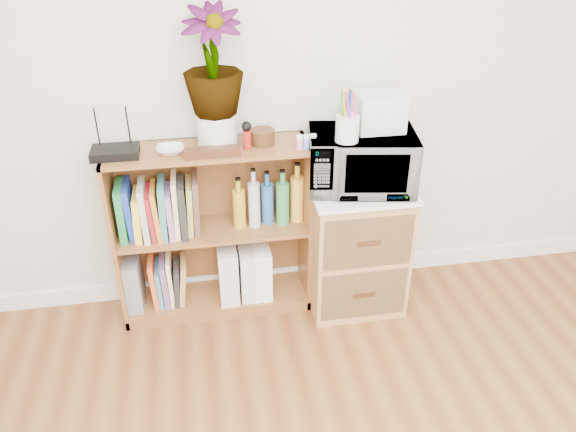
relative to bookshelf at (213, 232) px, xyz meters
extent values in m
cube|color=white|center=(0.35, 0.14, -0.42)|extent=(4.00, 0.02, 0.10)
cube|color=brown|center=(0.00, 0.00, 0.00)|extent=(1.00, 0.30, 0.95)
cube|color=#9E7542|center=(0.75, -0.08, -0.12)|extent=(0.50, 0.45, 0.70)
imported|color=white|center=(0.75, -0.08, 0.39)|extent=(0.57, 0.43, 0.29)
cylinder|color=white|center=(0.65, -0.16, 0.59)|extent=(0.11, 0.11, 0.12)
cube|color=silver|center=(0.84, -0.04, 0.62)|extent=(0.23, 0.19, 0.18)
cube|color=black|center=(-0.42, -0.02, 0.49)|extent=(0.22, 0.15, 0.04)
imported|color=silver|center=(-0.17, -0.03, 0.49)|extent=(0.13, 0.13, 0.03)
cylinder|color=silver|center=(0.06, 0.02, 0.56)|extent=(0.19, 0.19, 0.16)
imported|color=#3B7830|center=(0.06, 0.02, 0.88)|extent=(0.28, 0.28, 0.49)
cube|color=#38220F|center=(0.02, -0.10, 0.50)|extent=(0.26, 0.06, 0.04)
cylinder|color=#9E1B13|center=(0.19, -0.04, 0.52)|extent=(0.04, 0.04, 0.09)
cylinder|color=#3A220F|center=(0.27, 0.01, 0.51)|extent=(0.12, 0.12, 0.07)
cube|color=#D77781|center=(0.47, -0.09, 0.50)|extent=(0.10, 0.04, 0.05)
cube|color=gray|center=(-0.44, 0.00, -0.26)|extent=(0.09, 0.23, 0.29)
cube|color=silver|center=(0.06, -0.01, -0.24)|extent=(0.10, 0.26, 0.32)
cube|color=silver|center=(0.17, -0.01, -0.26)|extent=(0.09, 0.23, 0.29)
cube|color=white|center=(0.24, -0.01, -0.26)|extent=(0.09, 0.24, 0.30)
cube|color=#228041|center=(-0.44, 0.00, 0.17)|extent=(0.04, 0.20, 0.29)
cube|color=#1C3AAD|center=(-0.41, 0.00, 0.17)|extent=(0.04, 0.20, 0.28)
cube|color=yellow|center=(-0.37, 0.00, 0.14)|extent=(0.05, 0.20, 0.24)
cube|color=beige|center=(-0.33, 0.00, 0.17)|extent=(0.04, 0.20, 0.29)
cube|color=maroon|center=(-0.30, 0.00, 0.15)|extent=(0.04, 0.20, 0.25)
cube|color=orange|center=(-0.27, 0.00, 0.16)|extent=(0.04, 0.20, 0.27)
cube|color=teal|center=(-0.24, 0.00, 0.17)|extent=(0.04, 0.20, 0.30)
cube|color=#9D6BA1|center=(-0.21, 0.00, 0.15)|extent=(0.03, 0.20, 0.25)
cube|color=#FBECC3|center=(-0.18, 0.00, 0.18)|extent=(0.03, 0.20, 0.31)
cube|color=#242424|center=(-0.14, 0.00, 0.17)|extent=(0.04, 0.20, 0.29)
cube|color=tan|center=(-0.11, 0.00, 0.16)|extent=(0.04, 0.20, 0.27)
cube|color=brown|center=(-0.08, 0.00, 0.17)|extent=(0.04, 0.20, 0.30)
cylinder|color=gold|center=(0.14, 0.00, 0.16)|extent=(0.07, 0.07, 0.27)
cylinder|color=silver|center=(0.22, 0.00, 0.18)|extent=(0.06, 0.06, 0.32)
cylinder|color=#225EA1|center=(0.29, 0.00, 0.17)|extent=(0.06, 0.06, 0.28)
cylinder|color=#348F50|center=(0.37, 0.00, 0.17)|extent=(0.07, 0.07, 0.30)
cylinder|color=gold|center=(0.45, 0.00, 0.19)|extent=(0.07, 0.07, 0.32)
cylinder|color=silver|center=(0.53, 0.00, 0.18)|extent=(0.06, 0.06, 0.31)
cube|color=#F2592A|center=(-0.34, 0.00, -0.27)|extent=(0.04, 0.19, 0.27)
cube|color=teal|center=(-0.31, 0.00, -0.29)|extent=(0.03, 0.19, 0.22)
cube|color=slate|center=(-0.28, 0.00, -0.27)|extent=(0.04, 0.19, 0.26)
cube|color=#FFDFC6|center=(-0.25, 0.00, -0.26)|extent=(0.03, 0.19, 0.28)
cube|color=#242424|center=(-0.22, 0.00, -0.29)|extent=(0.04, 0.19, 0.22)
cube|color=tan|center=(-0.19, 0.00, -0.28)|extent=(0.06, 0.19, 0.24)
camera|label=1|loc=(-0.04, -2.53, 1.55)|focal=35.00mm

